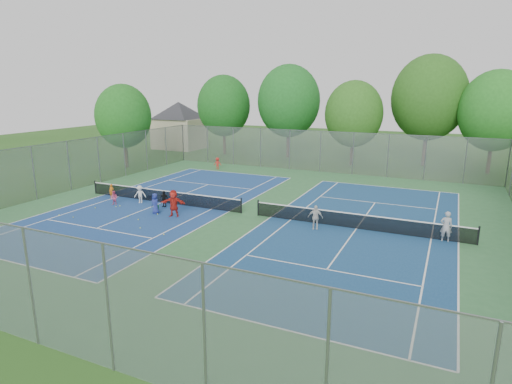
% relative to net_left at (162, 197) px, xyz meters
% --- Properties ---
extents(ground, '(120.00, 120.00, 0.00)m').
position_rel_net_left_xyz_m(ground, '(7.00, 0.00, -0.46)').
color(ground, '#265219').
rests_on(ground, ground).
extents(court_pad, '(32.00, 32.00, 0.01)m').
position_rel_net_left_xyz_m(court_pad, '(7.00, 0.00, -0.45)').
color(court_pad, '#326A3A').
rests_on(court_pad, ground).
extents(court_left, '(10.97, 23.77, 0.01)m').
position_rel_net_left_xyz_m(court_left, '(0.00, 0.00, -0.44)').
color(court_left, navy).
rests_on(court_left, court_pad).
extents(court_right, '(10.97, 23.77, 0.01)m').
position_rel_net_left_xyz_m(court_right, '(14.00, 0.00, -0.44)').
color(court_right, navy).
rests_on(court_right, court_pad).
extents(net_left, '(12.87, 0.10, 0.91)m').
position_rel_net_left_xyz_m(net_left, '(0.00, 0.00, 0.00)').
color(net_left, black).
rests_on(net_left, ground).
extents(net_right, '(12.87, 0.10, 0.91)m').
position_rel_net_left_xyz_m(net_right, '(14.00, 0.00, 0.00)').
color(net_right, black).
rests_on(net_right, ground).
extents(fence_north, '(32.00, 0.10, 4.00)m').
position_rel_net_left_xyz_m(fence_north, '(7.00, 16.00, 1.54)').
color(fence_north, gray).
rests_on(fence_north, ground).
extents(fence_south, '(32.00, 0.10, 4.00)m').
position_rel_net_left_xyz_m(fence_south, '(7.00, -16.00, 1.54)').
color(fence_south, gray).
rests_on(fence_south, ground).
extents(fence_west, '(0.10, 32.00, 4.00)m').
position_rel_net_left_xyz_m(fence_west, '(-9.00, 0.00, 1.54)').
color(fence_west, gray).
rests_on(fence_west, ground).
extents(house, '(11.03, 11.03, 7.30)m').
position_rel_net_left_xyz_m(house, '(-15.00, 24.00, 3.76)').
color(house, '#B7A88C').
rests_on(house, ground).
extents(tree_nw, '(6.40, 6.40, 9.58)m').
position_rel_net_left_xyz_m(tree_nw, '(-7.00, 22.00, 5.44)').
color(tree_nw, '#443326').
rests_on(tree_nw, ground).
extents(tree_nl, '(7.20, 7.20, 10.69)m').
position_rel_net_left_xyz_m(tree_nl, '(1.00, 23.00, 6.09)').
color(tree_nl, '#443326').
rests_on(tree_nl, ground).
extents(tree_nc, '(6.00, 6.00, 8.85)m').
position_rel_net_left_xyz_m(tree_nc, '(9.00, 21.00, 4.94)').
color(tree_nc, '#443326').
rests_on(tree_nc, ground).
extents(tree_nr, '(7.60, 7.60, 11.42)m').
position_rel_net_left_xyz_m(tree_nr, '(16.00, 24.00, 6.59)').
color(tree_nr, '#443326').
rests_on(tree_nr, ground).
extents(tree_ne, '(6.60, 6.60, 9.77)m').
position_rel_net_left_xyz_m(tree_ne, '(22.00, 22.00, 5.51)').
color(tree_ne, '#443326').
rests_on(tree_ne, ground).
extents(tree_side_w, '(5.60, 5.60, 8.47)m').
position_rel_net_left_xyz_m(tree_side_w, '(-12.00, 10.00, 4.79)').
color(tree_side_w, '#443326').
rests_on(tree_side_w, ground).
extents(ball_crate, '(0.34, 0.34, 0.26)m').
position_rel_net_left_xyz_m(ball_crate, '(-1.58, 0.66, -0.32)').
color(ball_crate, '#1647AC').
rests_on(ball_crate, ground).
extents(ball_hopper, '(0.31, 0.31, 0.49)m').
position_rel_net_left_xyz_m(ball_hopper, '(1.06, -2.08, -0.21)').
color(ball_hopper, '#227D35').
rests_on(ball_hopper, ground).
extents(student_a, '(0.42, 0.29, 1.11)m').
position_rel_net_left_xyz_m(student_a, '(-4.18, -0.60, 0.10)').
color(student_a, '#C06112').
rests_on(student_a, ground).
extents(student_b, '(0.53, 0.43, 1.02)m').
position_rel_net_left_xyz_m(student_b, '(-2.71, -1.92, 0.05)').
color(student_b, '#DC557D').
rests_on(student_b, ground).
extents(student_c, '(0.96, 0.82, 1.29)m').
position_rel_net_left_xyz_m(student_c, '(-1.40, -0.72, 0.19)').
color(student_c, silver).
rests_on(student_c, ground).
extents(student_d, '(0.69, 0.32, 1.15)m').
position_rel_net_left_xyz_m(student_d, '(0.78, -0.84, 0.12)').
color(student_d, black).
rests_on(student_d, ground).
extents(student_e, '(0.80, 0.67, 1.39)m').
position_rel_net_left_xyz_m(student_e, '(1.27, -2.43, 0.24)').
color(student_e, navy).
rests_on(student_e, ground).
extents(student_f, '(1.72, 0.92, 1.77)m').
position_rel_net_left_xyz_m(student_f, '(2.75, -2.45, 0.43)').
color(student_f, red).
rests_on(student_f, ground).
extents(child_far_baseline, '(0.89, 0.70, 1.21)m').
position_rel_net_left_xyz_m(child_far_baseline, '(-2.77, 12.86, 0.15)').
color(child_far_baseline, red).
rests_on(child_far_baseline, ground).
extents(instructor, '(0.67, 0.49, 1.71)m').
position_rel_net_left_xyz_m(instructor, '(18.79, -0.11, 0.40)').
color(instructor, '#939396').
rests_on(instructor, ground).
extents(teen_court_b, '(0.92, 0.57, 1.46)m').
position_rel_net_left_xyz_m(teen_court_b, '(11.78, -1.05, 0.28)').
color(teen_court_b, beige).
rests_on(teen_court_b, ground).
extents(tennis_ball_0, '(0.07, 0.07, 0.07)m').
position_rel_net_left_xyz_m(tennis_ball_0, '(-3.29, -3.18, -0.42)').
color(tennis_ball_0, '#A3C12C').
rests_on(tennis_ball_0, ground).
extents(tennis_ball_1, '(0.07, 0.07, 0.07)m').
position_rel_net_left_xyz_m(tennis_ball_1, '(1.54, -2.58, -0.42)').
color(tennis_ball_1, '#BCD732').
rests_on(tennis_ball_1, ground).
extents(tennis_ball_2, '(0.07, 0.07, 0.07)m').
position_rel_net_left_xyz_m(tennis_ball_2, '(0.12, -3.79, -0.42)').
color(tennis_ball_2, '#ADCF30').
rests_on(tennis_ball_2, ground).
extents(tennis_ball_3, '(0.07, 0.07, 0.07)m').
position_rel_net_left_xyz_m(tennis_ball_3, '(-2.09, -2.08, -0.42)').
color(tennis_ball_3, '#C7DE33').
rests_on(tennis_ball_3, ground).
extents(tennis_ball_4, '(0.07, 0.07, 0.07)m').
position_rel_net_left_xyz_m(tennis_ball_4, '(-2.18, -2.37, -0.42)').
color(tennis_ball_4, '#AFC32D').
rests_on(tennis_ball_4, ground).
extents(tennis_ball_5, '(0.07, 0.07, 0.07)m').
position_rel_net_left_xyz_m(tennis_ball_5, '(1.18, -4.06, -0.42)').
color(tennis_ball_5, '#D6E435').
rests_on(tennis_ball_5, ground).
extents(tennis_ball_6, '(0.07, 0.07, 0.07)m').
position_rel_net_left_xyz_m(tennis_ball_6, '(-2.92, -5.44, -0.42)').
color(tennis_ball_6, gold).
rests_on(tennis_ball_6, ground).
extents(tennis_ball_7, '(0.07, 0.07, 0.07)m').
position_rel_net_left_xyz_m(tennis_ball_7, '(2.37, -5.33, -0.42)').
color(tennis_ball_7, '#CEE234').
rests_on(tennis_ball_7, ground).
extents(tennis_ball_8, '(0.07, 0.07, 0.07)m').
position_rel_net_left_xyz_m(tennis_ball_8, '(4.35, -5.69, -0.42)').
color(tennis_ball_8, yellow).
rests_on(tennis_ball_8, ground).
extents(tennis_ball_9, '(0.07, 0.07, 0.07)m').
position_rel_net_left_xyz_m(tennis_ball_9, '(-4.14, -5.46, -0.42)').
color(tennis_ball_9, '#EFF539').
rests_on(tennis_ball_9, ground).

